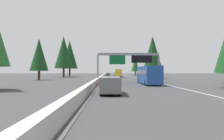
{
  "coord_description": "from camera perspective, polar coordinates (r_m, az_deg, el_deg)",
  "views": [
    {
      "loc": [
        -4.25,
        -1.87,
        2.29
      ],
      "look_at": [
        55.09,
        -2.8,
        2.57
      ],
      "focal_mm": 35.89,
      "sensor_mm": 36.0,
      "label": 1
    }
  ],
  "objects": [
    {
      "name": "ground_plane",
      "position": [
        64.31,
        -2.56,
        -2.31
      ],
      "size": [
        320.0,
        320.0,
        0.0
      ],
      "primitive_type": "plane",
      "color": "#38383A"
    },
    {
      "name": "median_barrier",
      "position": [
        84.29,
        -2.37,
        -1.52
      ],
      "size": [
        180.0,
        0.56,
        0.9
      ],
      "primitive_type": "cube",
      "color": "#ADAAA3",
      "rests_on": "ground"
    },
    {
      "name": "shoulder_stripe_right",
      "position": [
        74.91,
        6.51,
        -2.02
      ],
      "size": [
        160.0,
        0.16,
        0.01
      ],
      "primitive_type": "cube",
      "color": "silver",
      "rests_on": "ground"
    },
    {
      "name": "shoulder_stripe_median",
      "position": [
        74.3,
        -2.15,
        -2.03
      ],
      "size": [
        160.0,
        0.16,
        0.01
      ],
      "primitive_type": "cube",
      "color": "silver",
      "rests_on": "ground"
    },
    {
      "name": "sign_gantry_overhead",
      "position": [
        45.25,
        4.4,
        2.83
      ],
      "size": [
        0.5,
        12.68,
        5.95
      ],
      "color": "gray",
      "rests_on": "ground"
    },
    {
      "name": "minivan_near_center",
      "position": [
        22.14,
        -0.46,
        -3.73
      ],
      "size": [
        5.0,
        1.95,
        1.69
      ],
      "color": "slate",
      "rests_on": "ground"
    },
    {
      "name": "bus_distant_b",
      "position": [
        39.35,
        9.25,
        -1.1
      ],
      "size": [
        11.5,
        2.55,
        3.1
      ],
      "color": "#1E4793",
      "rests_on": "ground"
    },
    {
      "name": "box_truck_near_right",
      "position": [
        82.92,
        1.58,
        -0.74
      ],
      "size": [
        8.5,
        2.4,
        2.95
      ],
      "color": "gold",
      "rests_on": "ground"
    },
    {
      "name": "sedan_far_left",
      "position": [
        95.27,
        -1.02,
        -1.24
      ],
      "size": [
        4.4,
        1.8,
        1.47
      ],
      "color": "#2D6B38",
      "rests_on": "ground"
    },
    {
      "name": "sedan_far_center",
      "position": [
        35.61,
        -1.34,
        -2.86
      ],
      "size": [
        4.4,
        1.8,
        1.47
      ],
      "color": "maroon",
      "rests_on": "ground"
    },
    {
      "name": "pickup_mid_left",
      "position": [
        104.78,
        1.06,
        -1.03
      ],
      "size": [
        5.6,
        2.0,
        1.86
      ],
      "color": "#2D6B38",
      "rests_on": "ground"
    },
    {
      "name": "conifer_right_mid",
      "position": [
        71.35,
        10.51,
        4.01
      ],
      "size": [
        5.51,
        5.51,
        12.52
      ],
      "color": "#4C3823",
      "rests_on": "ground"
    },
    {
      "name": "conifer_right_far",
      "position": [
        71.43,
        10.26,
        4.31
      ],
      "size": [
        5.78,
        5.78,
        13.15
      ],
      "color": "#4C3823",
      "rests_on": "ground"
    },
    {
      "name": "conifer_right_distant",
      "position": [
        113.85,
        5.95,
        1.47
      ],
      "size": [
        4.16,
        4.16,
        9.46
      ],
      "color": "#4C3823",
      "rests_on": "ground"
    },
    {
      "name": "conifer_left_near",
      "position": [
        60.4,
        -18.09,
        3.73
      ],
      "size": [
        4.7,
        4.7,
        10.68
      ],
      "color": "#4C3823",
      "rests_on": "ground"
    },
    {
      "name": "conifer_left_mid",
      "position": [
        84.49,
        -12.22,
        4.45
      ],
      "size": [
        6.68,
        6.68,
        15.18
      ],
      "color": "#4C3823",
      "rests_on": "ground"
    },
    {
      "name": "conifer_left_far",
      "position": [
        98.16,
        -10.73,
        3.89
      ],
      "size": [
        6.81,
        6.81,
        15.47
      ],
      "color": "#4C3823",
      "rests_on": "ground"
    }
  ]
}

